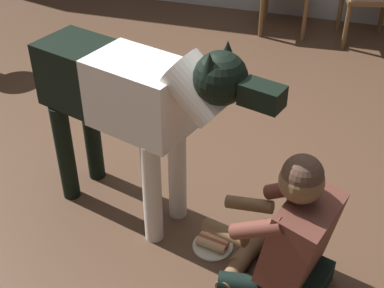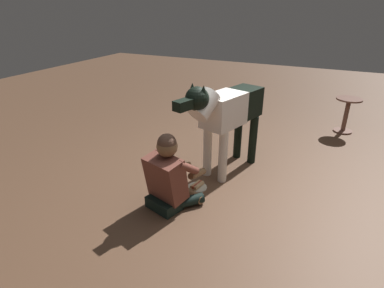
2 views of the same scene
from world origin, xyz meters
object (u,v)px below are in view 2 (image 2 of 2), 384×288
(person_sitting_on_floor, at_px, (169,177))
(round_side_table, at_px, (347,112))
(large_dog, at_px, (227,112))
(hot_dog_on_plate, at_px, (197,186))

(person_sitting_on_floor, relative_size, round_side_table, 1.43)
(person_sitting_on_floor, relative_size, large_dog, 0.53)
(person_sitting_on_floor, bearing_deg, large_dog, 163.27)
(large_dog, relative_size, round_side_table, 2.68)
(hot_dog_on_plate, xyz_separation_m, round_side_table, (-2.62, 1.48, 0.31))
(hot_dog_on_plate, bearing_deg, person_sitting_on_floor, -16.73)
(person_sitting_on_floor, xyz_separation_m, round_side_table, (-3.04, 1.61, 0.00))
(person_sitting_on_floor, height_order, large_dog, large_dog)
(round_side_table, bearing_deg, hot_dog_on_plate, -29.58)
(large_dog, relative_size, hot_dog_on_plate, 6.75)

